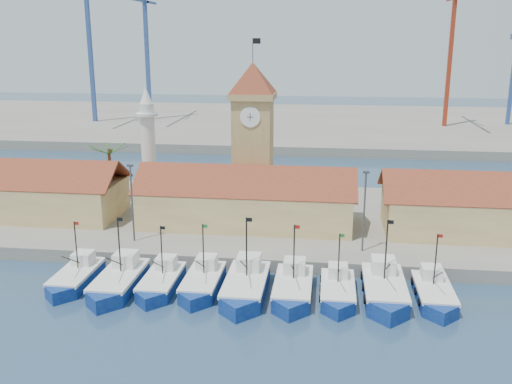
# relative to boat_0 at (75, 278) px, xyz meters

# --- Properties ---
(ground) EXTENTS (400.00, 400.00, 0.00)m
(ground) POSITION_rel_boat_0_xyz_m (15.02, -2.59, -0.71)
(ground) COLOR navy
(ground) RESTS_ON ground
(quay) EXTENTS (140.00, 32.00, 1.50)m
(quay) POSITION_rel_boat_0_xyz_m (15.02, 21.41, 0.04)
(quay) COLOR gray
(quay) RESTS_ON ground
(terminal) EXTENTS (240.00, 80.00, 2.00)m
(terminal) POSITION_rel_boat_0_xyz_m (15.02, 107.41, 0.29)
(terminal) COLOR gray
(terminal) RESTS_ON ground
(boat_0) EXTENTS (3.30, 9.05, 6.85)m
(boat_0) POSITION_rel_boat_0_xyz_m (0.00, 0.00, 0.00)
(boat_0) COLOR navy
(boat_0) RESTS_ON ground
(boat_1) EXTENTS (3.72, 10.19, 7.71)m
(boat_1) POSITION_rel_boat_0_xyz_m (4.76, -0.67, 0.09)
(boat_1) COLOR navy
(boat_1) RESTS_ON ground
(boat_2) EXTENTS (3.27, 8.95, 6.77)m
(boat_2) POSITION_rel_boat_0_xyz_m (8.89, -0.04, -0.01)
(boat_2) COLOR navy
(boat_2) RESTS_ON ground
(boat_3) EXTENTS (3.38, 9.26, 7.01)m
(boat_3) POSITION_rel_boat_0_xyz_m (13.02, 0.33, 0.02)
(boat_3) COLOR navy
(boat_3) RESTS_ON ground
(boat_4) EXTENTS (3.91, 10.71, 8.11)m
(boat_4) POSITION_rel_boat_0_xyz_m (17.41, -0.34, 0.13)
(boat_4) COLOR navy
(boat_4) RESTS_ON ground
(boat_5) EXTENTS (3.60, 9.85, 7.45)m
(boat_5) POSITION_rel_boat_0_xyz_m (21.99, -0.05, 0.06)
(boat_5) COLOR navy
(boat_5) RESTS_ON ground
(boat_6) EXTENTS (3.23, 8.85, 6.70)m
(boat_6) POSITION_rel_boat_0_xyz_m (26.28, 0.12, -0.02)
(boat_6) COLOR navy
(boat_6) RESTS_ON ground
(boat_7) EXTENTS (3.92, 10.73, 8.12)m
(boat_7) POSITION_rel_boat_0_xyz_m (30.71, 0.59, 0.13)
(boat_7) COLOR navy
(boat_7) RESTS_ON ground
(boat_8) EXTENTS (3.32, 9.11, 6.89)m
(boat_8) POSITION_rel_boat_0_xyz_m (35.33, 0.61, 0.00)
(boat_8) COLOR navy
(boat_8) RESTS_ON ground
(hall_left) EXTENTS (31.20, 10.13, 7.61)m
(hall_left) POSITION_rel_boat_0_xyz_m (-16.98, 17.41, 3.28)
(hall_left) COLOR #E2C57C
(hall_left) RESTS_ON quay
(hall_center) EXTENTS (27.04, 10.13, 7.61)m
(hall_center) POSITION_rel_boat_0_xyz_m (15.02, 17.41, 3.28)
(hall_center) COLOR #E2C57C
(hall_center) RESTS_ON quay
(clock_tower) EXTENTS (5.80, 5.80, 22.70)m
(clock_tower) POSITION_rel_boat_0_xyz_m (15.02, 23.41, 11.25)
(clock_tower) COLOR tan
(clock_tower) RESTS_ON quay
(minaret) EXTENTS (3.00, 3.00, 16.30)m
(minaret) POSITION_rel_boat_0_xyz_m (0.02, 25.41, 9.02)
(minaret) COLOR silver
(minaret) RESTS_ON quay
(palm_tree) EXTENTS (5.60, 5.03, 8.39)m
(palm_tree) POSITION_rel_boat_0_xyz_m (-4.98, 23.41, 5.54)
(palm_tree) COLOR brown
(palm_tree) RESTS_ON quay
(lamp_posts) EXTENTS (80.70, 0.25, 9.03)m
(lamp_posts) POSITION_rel_boat_0_xyz_m (15.52, 9.41, 5.77)
(lamp_posts) COLOR #3F3F44
(lamp_posts) RESTS_ON quay
(crane_blue_far) EXTENTS (1.00, 33.79, 43.65)m
(crane_blue_far) POSITION_rel_boat_0_xyz_m (-38.96, 97.89, 25.61)
(crane_blue_far) COLOR #2E4A8D
(crane_blue_far) RESTS_ON terminal
(crane_blue_near) EXTENTS (1.00, 33.83, 39.66)m
(crane_blue_near) POSITION_rel_boat_0_xyz_m (-25.22, 103.76, 23.39)
(crane_blue_near) COLOR #2E4A8D
(crane_blue_near) RESTS_ON terminal
(crane_red_right) EXTENTS (1.00, 31.04, 39.76)m
(crane_red_right) POSITION_rel_boat_0_xyz_m (54.86, 101.18, 23.23)
(crane_red_right) COLOR maroon
(crane_red_right) RESTS_ON terminal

